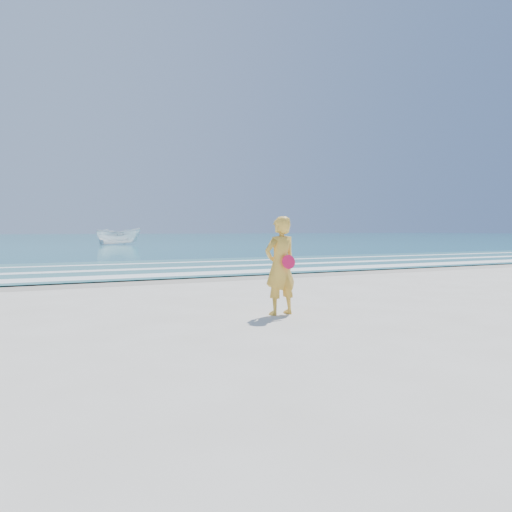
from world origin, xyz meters
name	(u,v)px	position (x,y,z in m)	size (l,w,h in m)	color
ground	(368,325)	(0.00, 0.00, 0.00)	(400.00, 400.00, 0.00)	silver
wet_sand	(194,279)	(0.00, 9.00, 0.00)	(400.00, 2.40, 0.00)	#B2A893
ocean	(40,238)	(0.00, 105.00, 0.02)	(400.00, 190.00, 0.04)	#19727F
shallow	(155,267)	(0.00, 14.00, 0.04)	(400.00, 10.00, 0.01)	#59B7AD
foam_near	(182,274)	(0.00, 10.30, 0.05)	(400.00, 1.40, 0.01)	white
foam_mid	(160,268)	(0.00, 13.20, 0.05)	(400.00, 0.90, 0.01)	white
foam_far	(141,264)	(0.00, 16.50, 0.05)	(400.00, 0.60, 0.01)	white
boat	(119,236)	(4.94, 47.70, 0.95)	(1.77, 4.70, 1.82)	white
buoy	(124,241)	(7.63, 58.36, 0.21)	(0.35, 0.35, 0.35)	black
woman	(280,266)	(-0.84, 1.58, 0.94)	(0.75, 0.55, 1.89)	gold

